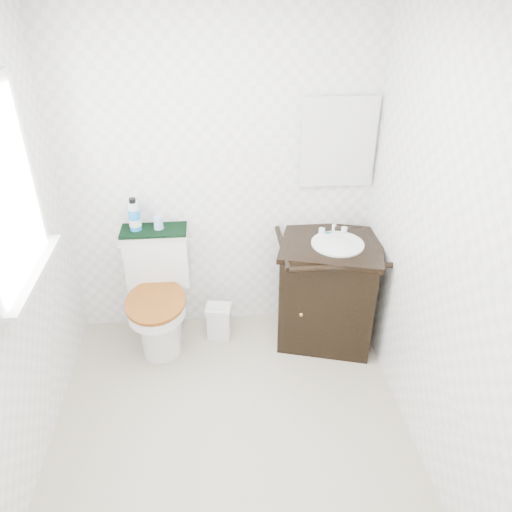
{
  "coord_description": "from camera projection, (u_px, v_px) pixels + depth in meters",
  "views": [
    {
      "loc": [
        -0.03,
        -2.08,
        2.5
      ],
      "look_at": [
        0.22,
        0.75,
        0.83
      ],
      "focal_mm": 35.0,
      "sensor_mm": 36.0,
      "label": 1
    }
  ],
  "objects": [
    {
      "name": "vanity",
      "position": [
        328.0,
        289.0,
        3.67
      ],
      "size": [
        0.84,
        0.77,
        0.92
      ],
      "color": "black",
      "rests_on": "floor"
    },
    {
      "name": "floor",
      "position": [
        232.0,
        436.0,
        3.06
      ],
      "size": [
        2.4,
        2.4,
        0.0
      ],
      "primitive_type": "plane",
      "color": "#B7AA93",
      "rests_on": "ground"
    },
    {
      "name": "mouthwash_bottle",
      "position": [
        134.0,
        215.0,
        3.45
      ],
      "size": [
        0.08,
        0.08,
        0.24
      ],
      "color": "#197FDC",
      "rests_on": "towel"
    },
    {
      "name": "window",
      "position": [
        0.0,
        192.0,
        2.41
      ],
      "size": [
        0.02,
        0.7,
        0.9
      ],
      "primitive_type": "cube",
      "color": "white",
      "rests_on": "wall_left"
    },
    {
      "name": "soap_bar",
      "position": [
        327.0,
        233.0,
        3.58
      ],
      "size": [
        0.07,
        0.04,
        0.02
      ],
      "primitive_type": "ellipsoid",
      "color": "#16636B",
      "rests_on": "vanity"
    },
    {
      "name": "cup",
      "position": [
        158.0,
        223.0,
        3.5
      ],
      "size": [
        0.07,
        0.07,
        0.09
      ],
      "primitive_type": "cone",
      "color": "#80A8D2",
      "rests_on": "towel"
    },
    {
      "name": "mirror",
      "position": [
        338.0,
        142.0,
        3.4
      ],
      "size": [
        0.5,
        0.02,
        0.6
      ],
      "primitive_type": "cube",
      "color": "silver",
      "rests_on": "wall_back"
    },
    {
      "name": "wall_front",
      "position": [
        241.0,
        492.0,
        1.42
      ],
      "size": [
        2.4,
        0.0,
        2.4
      ],
      "primitive_type": "plane",
      "rotation": [
        -1.57,
        0.0,
        0.0
      ],
      "color": "white",
      "rests_on": "ground"
    },
    {
      "name": "wall_right",
      "position": [
        442.0,
        260.0,
        2.54
      ],
      "size": [
        0.0,
        2.4,
        2.4
      ],
      "primitive_type": "plane",
      "rotation": [
        1.57,
        0.0,
        -1.57
      ],
      "color": "white",
      "rests_on": "ground"
    },
    {
      "name": "trash_bin",
      "position": [
        219.0,
        321.0,
        3.81
      ],
      "size": [
        0.21,
        0.18,
        0.27
      ],
      "color": "silver",
      "rests_on": "floor"
    },
    {
      "name": "towel",
      "position": [
        154.0,
        230.0,
        3.51
      ],
      "size": [
        0.46,
        0.22,
        0.02
      ],
      "primitive_type": "cube",
      "color": "black",
      "rests_on": "toilet"
    },
    {
      "name": "wall_back",
      "position": [
        220.0,
        179.0,
        3.48
      ],
      "size": [
        2.4,
        0.0,
        2.4
      ],
      "primitive_type": "plane",
      "rotation": [
        1.57,
        0.0,
        0.0
      ],
      "color": "white",
      "rests_on": "ground"
    },
    {
      "name": "toilet",
      "position": [
        159.0,
        298.0,
        3.66
      ],
      "size": [
        0.47,
        0.64,
        0.87
      ],
      "color": "white",
      "rests_on": "floor"
    }
  ]
}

